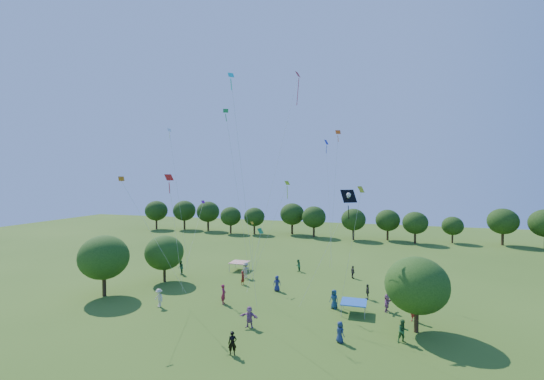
{
  "coord_description": "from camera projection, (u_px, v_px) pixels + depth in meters",
  "views": [
    {
      "loc": [
        9.82,
        -17.87,
        12.16
      ],
      "look_at": [
        0.0,
        14.0,
        11.0
      ],
      "focal_mm": 24.0,
      "sensor_mm": 36.0,
      "label": 1
    }
  ],
  "objects": [
    {
      "name": "near_tree_west",
      "position": [
        104.0,
        257.0,
        37.15
      ],
      "size": [
        4.99,
        4.99,
        6.23
      ],
      "color": "#422B19",
      "rests_on": "ground"
    },
    {
      "name": "near_tree_north",
      "position": [
        164.0,
        253.0,
        42.29
      ],
      "size": [
        4.45,
        4.45,
        5.4
      ],
      "color": "#422B19",
      "rests_on": "ground"
    },
    {
      "name": "near_tree_east",
      "position": [
        417.0,
        285.0,
        28.4
      ],
      "size": [
        4.89,
        4.89,
        5.93
      ],
      "color": "#422B19",
      "rests_on": "ground"
    },
    {
      "name": "treeline",
      "position": [
        324.0,
        217.0,
        73.68
      ],
      "size": [
        88.01,
        8.77,
        6.77
      ],
      "color": "#422B19",
      "rests_on": "ground"
    },
    {
      "name": "tent_red_stripe",
      "position": [
        239.0,
        262.0,
        47.5
      ],
      "size": [
        2.2,
        2.2,
        1.1
      ],
      "color": "red",
      "rests_on": "ground"
    },
    {
      "name": "tent_blue",
      "position": [
        354.0,
        302.0,
        32.34
      ],
      "size": [
        2.2,
        2.2,
        1.1
      ],
      "color": "blue",
      "rests_on": "ground"
    },
    {
      "name": "man_in_black",
      "position": [
        232.0,
        343.0,
        24.82
      ],
      "size": [
        0.7,
        0.57,
        1.63
      ],
      "primitive_type": "imported",
      "rotation": [
        0.0,
        0.0,
        0.34
      ],
      "color": "black",
      "rests_on": "ground"
    },
    {
      "name": "crowd_person_0",
      "position": [
        340.0,
        332.0,
        26.71
      ],
      "size": [
        0.85,
        0.82,
        1.56
      ],
      "primitive_type": "imported",
      "rotation": [
        0.0,
        0.0,
        2.43
      ],
      "color": "navy",
      "rests_on": "ground"
    },
    {
      "name": "crowd_person_1",
      "position": [
        223.0,
        294.0,
        34.89
      ],
      "size": [
        0.6,
        0.78,
        1.87
      ],
      "primitive_type": "imported",
      "rotation": [
        0.0,
        0.0,
        1.8
      ],
      "color": "maroon",
      "rests_on": "ground"
    },
    {
      "name": "crowd_person_2",
      "position": [
        181.0,
        268.0,
        45.38
      ],
      "size": [
        0.82,
        0.99,
        1.76
      ],
      "primitive_type": "imported",
      "rotation": [
        0.0,
        0.0,
        5.2
      ],
      "color": "#225033",
      "rests_on": "ground"
    },
    {
      "name": "crowd_person_3",
      "position": [
        246.0,
        270.0,
        43.79
      ],
      "size": [
        1.28,
        1.27,
        1.91
      ],
      "primitive_type": "imported",
      "rotation": [
        0.0,
        0.0,
        3.92
      ],
      "color": "#A39A83",
      "rests_on": "ground"
    },
    {
      "name": "crowd_person_4",
      "position": [
        353.0,
        272.0,
        43.69
      ],
      "size": [
        0.8,
        0.99,
        1.54
      ],
      "primitive_type": "imported",
      "rotation": [
        0.0,
        0.0,
        2.09
      ],
      "color": "#463938",
      "rests_on": "ground"
    },
    {
      "name": "crowd_person_5",
      "position": [
        387.0,
        303.0,
        32.83
      ],
      "size": [
        0.96,
        1.58,
        1.59
      ],
      "primitive_type": "imported",
      "rotation": [
        0.0,
        0.0,
        1.26
      ],
      "color": "#A05D90",
      "rests_on": "ground"
    },
    {
      "name": "crowd_person_6",
      "position": [
        334.0,
        299.0,
        33.64
      ],
      "size": [
        0.98,
        0.8,
        1.76
      ],
      "primitive_type": "imported",
      "rotation": [
        0.0,
        0.0,
        5.84
      ],
      "color": "navy",
      "rests_on": "ground"
    },
    {
      "name": "crowd_person_7",
      "position": [
        243.0,
        278.0,
        41.09
      ],
      "size": [
        0.5,
        0.65,
        1.53
      ],
      "primitive_type": "imported",
      "rotation": [
        0.0,
        0.0,
        1.31
      ],
      "color": "maroon",
      "rests_on": "ground"
    },
    {
      "name": "crowd_person_8",
      "position": [
        298.0,
        265.0,
        46.85
      ],
      "size": [
        0.49,
        0.81,
        1.57
      ],
      "primitive_type": "imported",
      "rotation": [
        0.0,
        0.0,
        4.62
      ],
      "color": "#2B663B",
      "rests_on": "ground"
    },
    {
      "name": "crowd_person_9",
      "position": [
        159.0,
        298.0,
        34.12
      ],
      "size": [
        1.21,
        0.87,
        1.69
      ],
      "primitive_type": "imported",
      "rotation": [
        0.0,
        0.0,
        5.9
      ],
      "color": "beige",
      "rests_on": "ground"
    },
    {
      "name": "crowd_person_10",
      "position": [
        368.0,
        292.0,
        36.16
      ],
      "size": [
        0.43,
        0.91,
        1.53
      ],
      "primitive_type": "imported",
      "rotation": [
        0.0,
        0.0,
        4.74
      ],
      "color": "#39342D",
      "rests_on": "ground"
    },
    {
      "name": "crowd_person_11",
      "position": [
        249.0,
        317.0,
        29.42
      ],
      "size": [
        1.61,
        0.63,
        1.7
      ],
      "primitive_type": "imported",
      "rotation": [
        0.0,
        0.0,
        -0.04
      ],
      "color": "#92558B",
      "rests_on": "ground"
    },
    {
      "name": "crowd_person_12",
      "position": [
        277.0,
        283.0,
        38.8
      ],
      "size": [
        0.89,
        0.61,
        1.65
      ],
      "primitive_type": "imported",
      "rotation": [
        0.0,
        0.0,
        3.36
      ],
      "color": "navy",
      "rests_on": "ground"
    },
    {
      "name": "crowd_person_13",
      "position": [
        414.0,
        311.0,
        30.57
      ],
      "size": [
        0.77,
        0.74,
        1.75
      ],
      "primitive_type": "imported",
      "rotation": [
        0.0,
        0.0,
        5.58
      ],
      "color": "maroon",
      "rests_on": "ground"
    },
    {
      "name": "crowd_person_14",
      "position": [
        403.0,
        331.0,
        26.68
      ],
      "size": [
        0.95,
        0.72,
        1.7
      ],
      "primitive_type": "imported",
      "rotation": [
        0.0,
        0.0,
        0.36
      ],
      "color": "#285E28",
      "rests_on": "ground"
    },
    {
      "name": "pirate_kite",
      "position": [
        348.0,
        197.0,
        30.75
      ],
      "size": [
        4.56,
        2.58,
        9.81
      ],
      "color": "black"
    },
    {
      "name": "red_high_kite",
      "position": [
        290.0,
        111.0,
        39.64
      ],
      "size": [
        3.17,
        8.87,
        22.76
      ],
      "color": "red"
    },
    {
      "name": "small_kite_0",
      "position": [
        171.0,
        192.0,
        33.38
      ],
      "size": [
        1.09,
        1.47,
        11.15
      ],
      "color": "red"
    },
    {
      "name": "small_kite_1",
      "position": [
        137.0,
        207.0,
        32.17
      ],
      "size": [
        4.49,
        3.78,
        10.95
      ],
      "color": "orange"
    },
    {
      "name": "small_kite_2",
      "position": [
        281.0,
        203.0,
        37.0
      ],
      "size": [
        4.49,
        1.29,
        10.5
      ],
      "color": "#ABCF12"
    },
    {
      "name": "small_kite_3",
      "position": [
        260.0,
        234.0,
        40.51
      ],
      "size": [
        1.09,
        0.81,
        5.18
      ],
      "color": "#177F37"
    },
    {
      "name": "small_kite_4",
      "position": [
        327.0,
        162.0,
        46.75
      ],
      "size": [
        1.64,
        4.67,
        15.77
      ],
      "color": "#1119B3"
    },
    {
      "name": "small_kite_5",
      "position": [
        199.0,
        216.0,
        49.16
      ],
      "size": [
        2.32,
        8.84,
        7.61
      ],
      "color": "#8B1895"
    },
    {
      "name": "small_kite_6",
      "position": [
        174.0,
        165.0,
        44.19
      ],
      "size": [
        3.63,
        1.83,
        16.91
      ],
      "color": "white"
    },
    {
      "name": "small_kite_7",
      "position": [
        238.0,
        138.0,
        29.6
      ],
      "size": [
        2.32,
        0.81,
        19.37
      ],
      "color": "#0DCDC5"
    },
    {
      "name": "small_kite_8",
      "position": [
        336.0,
        160.0,
        42.85
      ],
      "size": [
        1.23,
        0.56,
        16.44
      ],
      "color": "#F6560E"
    },
    {
      "name": "small_kite_9",
      "position": [
        252.0,
        234.0,
        41.02
      ],
      "size": [
        0.39,
        0.56,
        5.85
      ],
      "color": "#FFAF0D"
    },
    {
      "name": "small_kite_10",
      "position": [
        357.0,
        212.0,
        27.79
      ],
      "size": [
        1.97,
        1.2,
        10.19
      ],
      "color": "gold"
    },
    {
      "name": "small_kite_11",
      "position": [
        232.0,
        154.0,
        37.17
      ],
      "size": [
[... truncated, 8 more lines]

